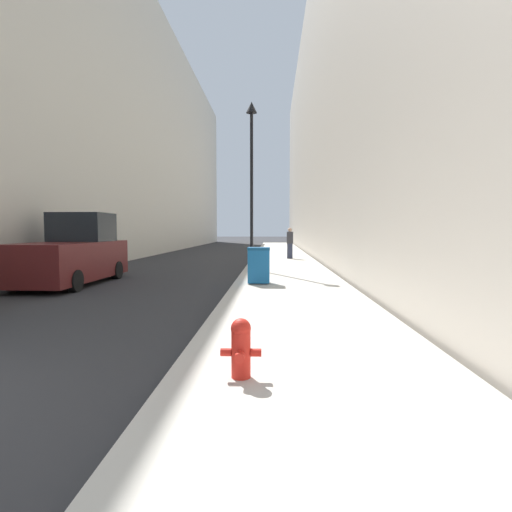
{
  "coord_description": "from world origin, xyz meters",
  "views": [
    {
      "loc": [
        4.44,
        -2.79,
        1.8
      ],
      "look_at": [
        3.51,
        19.19,
        0.34
      ],
      "focal_mm": 28.0,
      "sensor_mm": 36.0,
      "label": 1
    }
  ],
  "objects_px": {
    "lamppost": "(252,161)",
    "pedestrian_on_sidewalk": "(290,243)",
    "pickup_truck": "(73,254)",
    "trash_bin": "(259,265)",
    "fire_hydrant": "(241,347)"
  },
  "relations": [
    {
      "from": "lamppost",
      "to": "pedestrian_on_sidewalk",
      "type": "relative_size",
      "value": 3.88
    },
    {
      "from": "lamppost",
      "to": "pickup_truck",
      "type": "bearing_deg",
      "value": -148.23
    },
    {
      "from": "fire_hydrant",
      "to": "lamppost",
      "type": "distance_m",
      "value": 12.78
    },
    {
      "from": "trash_bin",
      "to": "pedestrian_on_sidewalk",
      "type": "relative_size",
      "value": 0.63
    },
    {
      "from": "pickup_truck",
      "to": "lamppost",
      "type": "bearing_deg",
      "value": 31.77
    },
    {
      "from": "fire_hydrant",
      "to": "trash_bin",
      "type": "relative_size",
      "value": 0.6
    },
    {
      "from": "lamppost",
      "to": "pedestrian_on_sidewalk",
      "type": "height_order",
      "value": "lamppost"
    },
    {
      "from": "fire_hydrant",
      "to": "trash_bin",
      "type": "xyz_separation_m",
      "value": [
        -0.08,
        7.79,
        0.22
      ]
    },
    {
      "from": "lamppost",
      "to": "pedestrian_on_sidewalk",
      "type": "distance_m",
      "value": 7.45
    },
    {
      "from": "pickup_truck",
      "to": "pedestrian_on_sidewalk",
      "type": "relative_size",
      "value": 2.83
    },
    {
      "from": "trash_bin",
      "to": "pickup_truck",
      "type": "xyz_separation_m",
      "value": [
        -6.18,
        0.76,
        0.26
      ]
    },
    {
      "from": "trash_bin",
      "to": "pedestrian_on_sidewalk",
      "type": "distance_m",
      "value": 10.7
    },
    {
      "from": "pickup_truck",
      "to": "pedestrian_on_sidewalk",
      "type": "bearing_deg",
      "value": 52.39
    },
    {
      "from": "lamppost",
      "to": "pedestrian_on_sidewalk",
      "type": "xyz_separation_m",
      "value": [
        1.84,
        6.29,
        -3.55
      ]
    },
    {
      "from": "lamppost",
      "to": "pickup_truck",
      "type": "height_order",
      "value": "lamppost"
    }
  ]
}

